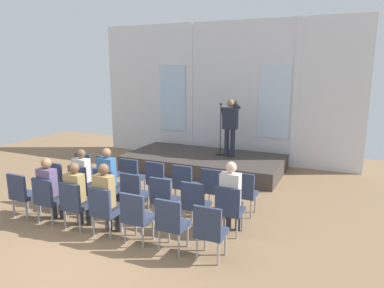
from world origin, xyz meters
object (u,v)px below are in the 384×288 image
(chair_r0_c2, at_px, (132,175))
(chair_r2_c5, at_px, (171,221))
(chair_r1_c6, at_px, (229,207))
(chair_r2_c4, at_px, (136,215))
(chair_r0_c4, at_px, (184,182))
(chair_r1_c2, at_px, (107,187))
(chair_r2_c2, at_px, (74,203))
(chair_r1_c0, at_px, (58,179))
(audience_r1_c6, at_px, (231,194))
(audience_r1_c1, at_px, (83,174))
(chair_r2_c3, at_px, (104,208))
(chair_r0_c3, at_px, (157,178))
(audience_r2_c1, at_px, (50,187))
(audience_r2_c3, at_px, (106,196))
(chair_r0_c5, at_px, (213,186))
(audience_r1_c2, at_px, (108,176))
(chair_r0_c1, at_px, (109,172))
(chair_r2_c6, at_px, (210,229))
(audience_r2_c2, at_px, (77,192))
(chair_r1_c1, at_px, (81,183))
(chair_r1_c5, at_px, (195,202))
(mic_stand, at_px, (220,144))
(speaker, at_px, (230,124))
(chair_r0_c6, at_px, (244,191))
(chair_r2_c0, at_px, (22,192))
(chair_r1_c4, at_px, (163,196))
(chair_r1_c3, at_px, (134,192))
(chair_r0_c0, at_px, (87,168))
(chair_r2_c1, at_px, (47,197))

(chair_r0_c2, bearing_deg, chair_r2_c5, -43.45)
(chair_r1_c6, distance_m, chair_r2_c4, 1.68)
(chair_r0_c4, relative_size, chair_r1_c2, 1.00)
(chair_r0_c2, height_order, chair_r2_c2, same)
(chair_r1_c2, bearing_deg, chair_r1_c0, 180.00)
(audience_r1_c6, bearing_deg, chair_r1_c0, -178.91)
(audience_r1_c1, xyz_separation_m, chair_r2_c3, (1.37, -1.05, -0.18))
(chair_r0_c3, relative_size, chair_r2_c3, 1.00)
(audience_r2_c1, distance_m, audience_r2_c3, 1.37)
(chair_r0_c5, height_order, chair_r1_c2, same)
(audience_r1_c2, height_order, audience_r1_c6, audience_r1_c6)
(chair_r0_c4, relative_size, chair_r2_c3, 1.00)
(chair_r0_c1, bearing_deg, chair_r2_c6, -29.61)
(audience_r2_c2, xyz_separation_m, chair_r2_c4, (1.37, -0.08, -0.19))
(chair_r1_c1, bearing_deg, audience_r2_c2, -52.44)
(audience_r1_c2, bearing_deg, chair_r1_c5, -2.20)
(chair_r1_c5, relative_size, audience_r2_c1, 0.71)
(mic_stand, bearing_deg, chair_r1_c6, -68.04)
(chair_r1_c2, height_order, audience_r1_c2, audience_r1_c2)
(speaker, bearing_deg, chair_r1_c1, -117.83)
(chair_r0_c6, height_order, chair_r2_c3, same)
(audience_r2_c3, height_order, chair_r2_c5, audience_r2_c3)
(audience_r1_c2, bearing_deg, chair_r1_c2, -90.00)
(mic_stand, distance_m, chair_r2_c0, 5.62)
(chair_r1_c2, xyz_separation_m, chair_r2_c3, (0.68, -0.97, 0.00))
(chair_r1_c4, bearing_deg, chair_r2_c5, -54.86)
(chair_r1_c3, bearing_deg, chair_r0_c0, 154.66)
(chair_r2_c3, distance_m, chair_r2_c4, 0.68)
(audience_r1_c2, xyz_separation_m, audience_r2_c1, (-0.68, -0.97, -0.03))
(speaker, xyz_separation_m, chair_r1_c2, (-1.42, -3.98, -0.89))
(chair_r1_c1, xyz_separation_m, chair_r2_c3, (1.37, -0.97, 0.00))
(chair_r0_c1, relative_size, chair_r0_c5, 1.00)
(chair_r0_c5, distance_m, chair_r1_c0, 3.55)
(chair_r1_c0, distance_m, chair_r2_c3, 2.27)
(chair_r0_c6, bearing_deg, chair_r2_c6, -90.00)
(chair_r1_c0, distance_m, audience_r1_c6, 4.10)
(chair_r1_c0, height_order, chair_r2_c3, same)
(chair_r0_c3, bearing_deg, chair_r2_c6, -43.45)
(chair_r0_c6, height_order, chair_r1_c2, same)
(chair_r0_c2, relative_size, chair_r0_c3, 1.00)
(chair_r0_c1, relative_size, chair_r1_c0, 1.00)
(speaker, bearing_deg, chair_r0_c6, -66.41)
(chair_r1_c2, distance_m, chair_r1_c5, 2.05)
(chair_r0_c5, xyz_separation_m, chair_r2_c4, (-0.68, -1.94, 0.00))
(chair_r2_c1, height_order, audience_r2_c3, audience_r2_c3)
(chair_r2_c2, bearing_deg, chair_r0_c2, 90.00)
(audience_r1_c2, distance_m, audience_r1_c6, 2.73)
(chair_r1_c4, relative_size, audience_r2_c1, 0.71)
(chair_r0_c0, distance_m, chair_r2_c6, 4.53)
(audience_r1_c6, bearing_deg, chair_r1_c1, -178.69)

